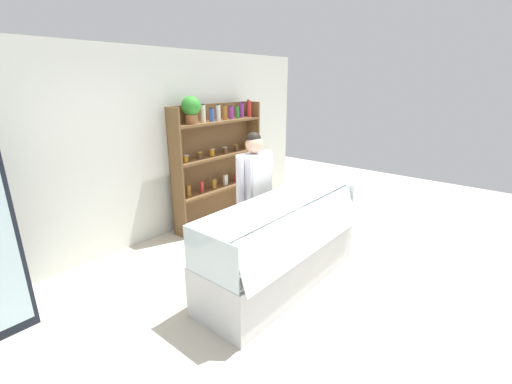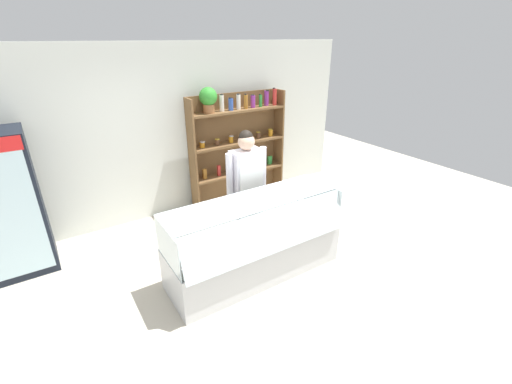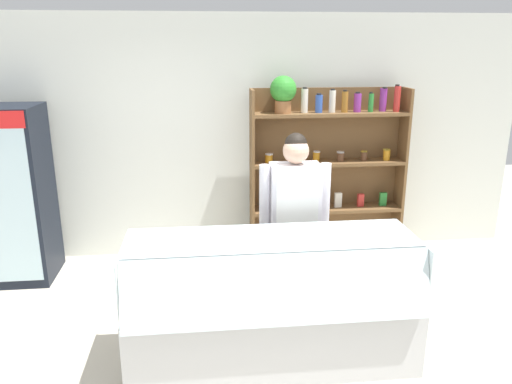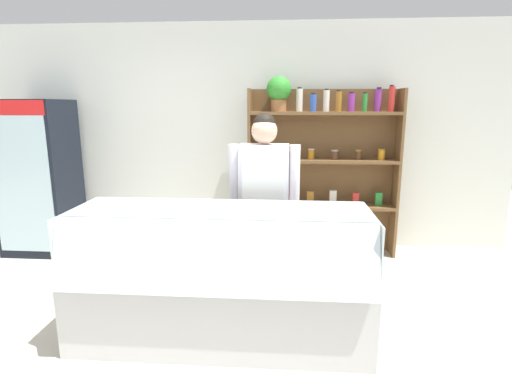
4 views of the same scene
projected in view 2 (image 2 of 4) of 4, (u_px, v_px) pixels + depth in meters
ground_plane at (244, 283)px, 4.19m from camera, size 12.00×12.00×0.00m
back_wall at (166, 134)px, 5.42m from camera, size 6.80×0.10×2.70m
drinks_fridge at (6, 206)px, 4.10m from camera, size 0.75×0.66×1.80m
shelving_unit at (234, 139)px, 5.78m from camera, size 1.72×0.29×2.06m
deli_display_case at (255, 252)px, 4.25m from camera, size 2.17×0.79×1.01m
shop_clerk at (247, 180)px, 4.59m from camera, size 0.61×0.25×1.68m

